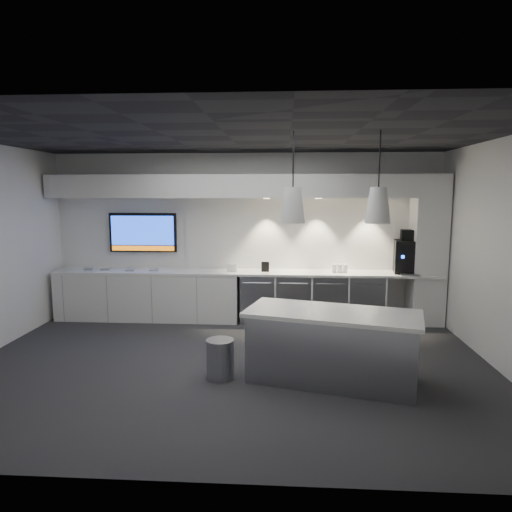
# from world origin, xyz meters

# --- Properties ---
(floor) EXTENTS (7.00, 7.00, 0.00)m
(floor) POSITION_xyz_m (0.00, 0.00, 0.00)
(floor) COLOR #2A292C
(floor) RESTS_ON ground
(ceiling) EXTENTS (7.00, 7.00, 0.00)m
(ceiling) POSITION_xyz_m (0.00, 0.00, 3.00)
(ceiling) COLOR black
(ceiling) RESTS_ON wall_back
(wall_back) EXTENTS (7.00, 0.00, 7.00)m
(wall_back) POSITION_xyz_m (0.00, 2.50, 1.50)
(wall_back) COLOR white
(wall_back) RESTS_ON floor
(wall_front) EXTENTS (7.00, 0.00, 7.00)m
(wall_front) POSITION_xyz_m (0.00, -2.50, 1.50)
(wall_front) COLOR white
(wall_front) RESTS_ON floor
(wall_right) EXTENTS (0.00, 7.00, 7.00)m
(wall_right) POSITION_xyz_m (3.50, 0.00, 1.50)
(wall_right) COLOR white
(wall_right) RESTS_ON floor
(back_counter) EXTENTS (6.80, 0.65, 0.04)m
(back_counter) POSITION_xyz_m (0.00, 2.17, 0.88)
(back_counter) COLOR white
(back_counter) RESTS_ON left_base_cabinets
(left_base_cabinets) EXTENTS (3.30, 0.63, 0.86)m
(left_base_cabinets) POSITION_xyz_m (-1.75, 2.17, 0.43)
(left_base_cabinets) COLOR white
(left_base_cabinets) RESTS_ON floor
(fridge_unit_a) EXTENTS (0.60, 0.61, 0.85)m
(fridge_unit_a) POSITION_xyz_m (0.25, 2.17, 0.42)
(fridge_unit_a) COLOR gray
(fridge_unit_a) RESTS_ON floor
(fridge_unit_b) EXTENTS (0.60, 0.61, 0.85)m
(fridge_unit_b) POSITION_xyz_m (0.88, 2.17, 0.42)
(fridge_unit_b) COLOR gray
(fridge_unit_b) RESTS_ON floor
(fridge_unit_c) EXTENTS (0.60, 0.61, 0.85)m
(fridge_unit_c) POSITION_xyz_m (1.51, 2.17, 0.42)
(fridge_unit_c) COLOR gray
(fridge_unit_c) RESTS_ON floor
(fridge_unit_d) EXTENTS (0.60, 0.61, 0.85)m
(fridge_unit_d) POSITION_xyz_m (2.14, 2.17, 0.42)
(fridge_unit_d) COLOR gray
(fridge_unit_d) RESTS_ON floor
(backsplash) EXTENTS (4.60, 0.03, 1.30)m
(backsplash) POSITION_xyz_m (1.20, 2.48, 1.55)
(backsplash) COLOR white
(backsplash) RESTS_ON wall_back
(soffit) EXTENTS (6.90, 0.60, 0.40)m
(soffit) POSITION_xyz_m (0.00, 2.20, 2.40)
(soffit) COLOR white
(soffit) RESTS_ON wall_back
(column) EXTENTS (0.55, 0.55, 2.60)m
(column) POSITION_xyz_m (3.20, 2.20, 1.30)
(column) COLOR white
(column) RESTS_ON floor
(wall_tv) EXTENTS (1.25, 0.07, 0.72)m
(wall_tv) POSITION_xyz_m (-1.90, 2.45, 1.56)
(wall_tv) COLOR black
(wall_tv) RESTS_ON wall_back
(island) EXTENTS (2.23, 1.39, 0.88)m
(island) POSITION_xyz_m (1.30, -0.43, 0.44)
(island) COLOR gray
(island) RESTS_ON floor
(bin) EXTENTS (0.41, 0.41, 0.49)m
(bin) POSITION_xyz_m (-0.07, -0.43, 0.25)
(bin) COLOR gray
(bin) RESTS_ON floor
(coffee_machine) EXTENTS (0.48, 0.64, 0.76)m
(coffee_machine) POSITION_xyz_m (2.85, 2.20, 1.21)
(coffee_machine) COLOR black
(coffee_machine) RESTS_ON back_counter
(sign_black) EXTENTS (0.14, 0.02, 0.18)m
(sign_black) POSITION_xyz_m (0.38, 2.15, 0.99)
(sign_black) COLOR black
(sign_black) RESTS_ON back_counter
(sign_white) EXTENTS (0.18, 0.05, 0.14)m
(sign_white) POSITION_xyz_m (-0.21, 2.10, 0.97)
(sign_white) COLOR white
(sign_white) RESTS_ON back_counter
(cup_cluster) EXTENTS (0.26, 0.17, 0.14)m
(cup_cluster) POSITION_xyz_m (1.69, 2.17, 0.97)
(cup_cluster) COLOR silver
(cup_cluster) RESTS_ON back_counter
(tray_a) EXTENTS (0.19, 0.19, 0.02)m
(tray_a) POSITION_xyz_m (-2.84, 2.17, 0.91)
(tray_a) COLOR gray
(tray_a) RESTS_ON back_counter
(tray_b) EXTENTS (0.19, 0.19, 0.02)m
(tray_b) POSITION_xyz_m (-2.53, 2.17, 0.91)
(tray_b) COLOR gray
(tray_b) RESTS_ON back_counter
(tray_c) EXTENTS (0.17, 0.17, 0.02)m
(tray_c) POSITION_xyz_m (-2.04, 2.11, 0.91)
(tray_c) COLOR gray
(tray_c) RESTS_ON back_counter
(tray_d) EXTENTS (0.19, 0.19, 0.02)m
(tray_d) POSITION_xyz_m (-1.63, 2.15, 0.91)
(tray_d) COLOR gray
(tray_d) RESTS_ON back_counter
(pendant_left) EXTENTS (0.29, 0.29, 1.12)m
(pendant_left) POSITION_xyz_m (0.81, -0.43, 2.15)
(pendant_left) COLOR white
(pendant_left) RESTS_ON ceiling
(pendant_right) EXTENTS (0.29, 0.29, 1.12)m
(pendant_right) POSITION_xyz_m (1.79, -0.43, 2.15)
(pendant_right) COLOR white
(pendant_right) RESTS_ON ceiling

